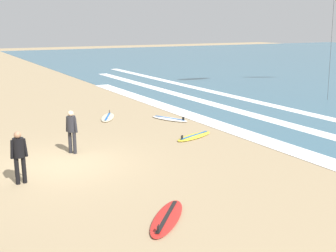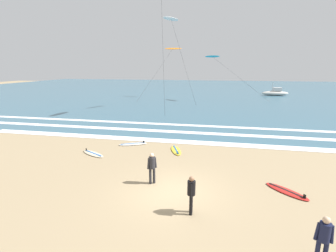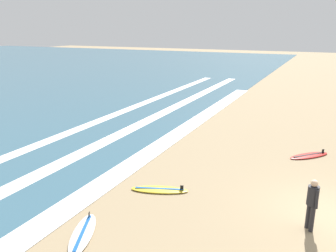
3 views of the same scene
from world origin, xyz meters
name	(u,v)px [view 1 (image 1 of 3)]	position (x,y,z in m)	size (l,w,h in m)	color
ground_plane	(64,164)	(0.00, 0.00, 0.00)	(160.00, 160.00, 0.00)	#9E8763
wave_foam_shoreline	(275,144)	(1.73, 7.95, 0.01)	(38.75, 1.08, 0.01)	white
wave_foam_mid_break	(321,134)	(1.48, 10.84, 0.01)	(53.15, 0.86, 0.01)	white
wave_foam_outer_break	(324,118)	(-0.68, 13.62, 0.01)	(56.49, 0.78, 0.01)	white
surfer_left_near	(19,153)	(1.10, -1.57, 0.96)	(0.32, 0.51, 1.60)	black
surfer_mid_group	(72,128)	(-1.09, 0.65, 0.96)	(0.46, 0.37, 1.60)	#232328
surfboard_foreground_flat	(170,119)	(-4.19, 6.52, 0.05)	(2.16, 1.42, 0.25)	silver
surfboard_right_spare	(167,218)	(5.29, 1.04, 0.05)	(1.94, 1.88, 0.25)	red
surfboard_left_pile	(108,117)	(-6.06, 3.96, 0.05)	(2.13, 1.53, 0.25)	beige
surfboard_near_water	(194,136)	(-0.77, 5.76, 0.05)	(1.28, 2.18, 0.25)	yellow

